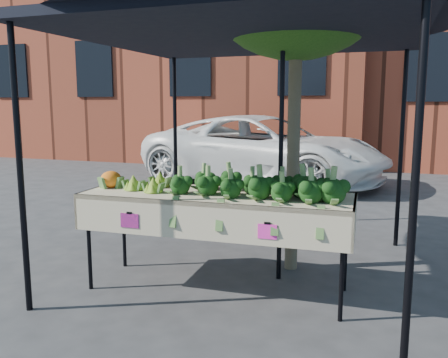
% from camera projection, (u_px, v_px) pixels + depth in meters
% --- Properties ---
extents(ground, '(90.00, 90.00, 0.00)m').
position_uv_depth(ground, '(202.00, 287.00, 4.37)').
color(ground, '#2F2F32').
extents(table, '(2.43, 0.89, 0.90)m').
position_uv_depth(table, '(217.00, 242.00, 4.24)').
color(table, '#C6B495').
rests_on(table, ground).
extents(canopy, '(3.16, 3.16, 2.74)m').
position_uv_depth(canopy, '(248.00, 137.00, 4.55)').
color(canopy, black).
rests_on(canopy, ground).
extents(broccoli_heap, '(1.54, 0.57, 0.26)m').
position_uv_depth(broccoli_heap, '(257.00, 181.00, 4.05)').
color(broccoli_heap, black).
rests_on(broccoli_heap, table).
extents(romanesco_cluster, '(0.43, 0.47, 0.20)m').
position_uv_depth(romanesco_cluster, '(149.00, 179.00, 4.35)').
color(romanesco_cluster, '#7DA72C').
rests_on(romanesco_cluster, table).
extents(cauliflower_pair, '(0.20, 0.20, 0.18)m').
position_uv_depth(cauliflower_pair, '(111.00, 178.00, 4.44)').
color(cauliflower_pair, orange).
rests_on(cauliflower_pair, table).
extents(vehicle, '(1.93, 2.67, 5.24)m').
position_uv_depth(vehicle, '(265.00, 59.00, 9.71)').
color(vehicle, white).
rests_on(vehicle, ground).
extents(street_tree, '(1.88, 1.88, 3.70)m').
position_uv_depth(street_tree, '(295.00, 87.00, 4.58)').
color(street_tree, '#1E4C14').
rests_on(street_tree, ground).
extents(building_left, '(12.00, 8.00, 9.00)m').
position_uv_depth(building_left, '(195.00, 24.00, 16.48)').
color(building_left, maroon).
rests_on(building_left, ground).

